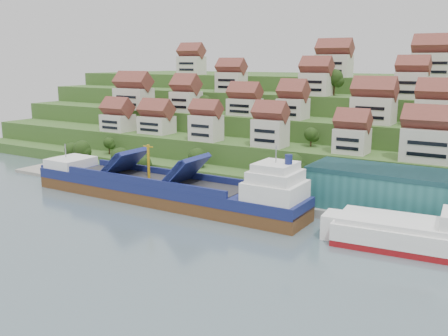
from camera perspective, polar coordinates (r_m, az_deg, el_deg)
The scene contains 11 objects.
ground at distance 127.60m, azimuth -1.82°, elevation -4.84°, with size 300.00×300.00×0.00m, color slate.
quay at distance 131.02m, azimuth 9.18°, elevation -4.04°, with size 180.00×14.00×2.20m, color gray.
pebble_beach at distance 173.30m, azimuth -15.75°, elevation -0.55°, with size 45.00×20.00×1.00m, color gray.
hillside at distance 217.59m, azimuth 13.46°, elevation 4.82°, with size 260.00×128.00×31.00m.
hillside_village at distance 172.51m, azimuth 11.01°, elevation 7.42°, with size 155.98×61.35×28.90m.
hillside_trees at distance 164.85m, azimuth 2.66°, elevation 4.44°, with size 142.28×62.54×31.66m.
warehouse at distance 123.31m, azimuth 23.51°, elevation -3.01°, with size 60.00×15.00×10.00m, color #266667.
flagpole at distance 125.78m, azimuth 7.60°, elevation -1.94°, with size 1.28×0.16×8.00m.
beach_huts at distance 173.61m, azimuth -16.53°, elevation -0.03°, with size 14.40×3.70×2.20m.
cargo_ship at distance 133.66m, azimuth -6.39°, elevation -2.59°, with size 82.29×12.81×18.30m.
second_ship at distance 108.24m, azimuth 21.71°, elevation -7.29°, with size 33.98×15.20×9.57m.
Camera 1 is at (67.62, -101.52, 37.44)m, focal length 40.00 mm.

